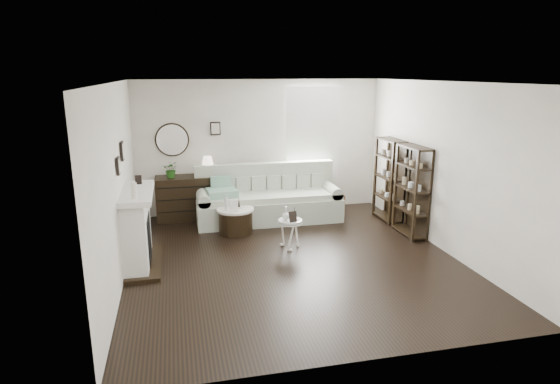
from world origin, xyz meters
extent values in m
plane|color=black|center=(0.00, 0.00, 0.00)|extent=(5.50, 5.50, 0.00)
plane|color=white|center=(0.00, 0.00, 2.70)|extent=(5.50, 5.50, 0.00)
plane|color=white|center=(0.00, 2.75, 1.35)|extent=(5.00, 0.00, 5.00)
plane|color=white|center=(0.00, -2.75, 1.35)|extent=(5.00, 0.00, 5.00)
plane|color=white|center=(-2.50, 0.00, 1.35)|extent=(0.00, 5.50, 5.50)
plane|color=white|center=(2.50, 0.00, 1.35)|extent=(0.00, 5.50, 5.50)
cube|color=white|center=(1.10, 2.73, 1.60)|extent=(1.00, 0.02, 1.80)
cube|color=white|center=(1.10, 2.67, 1.60)|extent=(1.15, 0.02, 1.90)
cylinder|color=silver|center=(-1.75, 2.72, 1.55)|extent=(0.60, 0.03, 0.60)
cube|color=black|center=(-0.90, 2.72, 1.75)|extent=(0.20, 0.03, 0.26)
cube|color=white|center=(-2.33, 0.30, 0.55)|extent=(0.34, 1.20, 1.10)
cube|color=black|center=(-2.30, 0.30, 0.40)|extent=(0.30, 0.65, 0.70)
cube|color=white|center=(-2.28, 0.30, 1.12)|extent=(0.44, 1.35, 0.08)
cube|color=black|center=(-2.25, 0.30, 0.03)|extent=(0.50, 1.40, 0.05)
cylinder|color=beige|center=(-2.28, -0.15, 1.27)|extent=(0.08, 0.08, 0.22)
cube|color=black|center=(-2.28, 0.70, 1.23)|extent=(0.10, 0.03, 0.14)
cube|color=black|center=(-2.47, -0.05, 1.60)|extent=(0.03, 0.18, 0.24)
cube|color=black|center=(-2.47, 0.60, 1.70)|extent=(0.03, 0.22, 0.28)
cube|color=black|center=(2.33, 1.55, 0.80)|extent=(0.30, 0.80, 1.60)
cylinder|color=beige|center=(2.31, 1.30, 0.52)|extent=(0.08, 0.08, 0.11)
cylinder|color=beige|center=(2.31, 1.55, 0.52)|extent=(0.08, 0.08, 0.11)
cylinder|color=beige|center=(2.31, 1.80, 0.52)|extent=(0.08, 0.08, 0.11)
cylinder|color=beige|center=(2.31, 1.30, 0.92)|extent=(0.08, 0.08, 0.11)
cylinder|color=beige|center=(2.31, 1.55, 0.92)|extent=(0.08, 0.08, 0.11)
cylinder|color=beige|center=(2.31, 1.80, 0.92)|extent=(0.08, 0.08, 0.11)
cylinder|color=beige|center=(2.31, 1.30, 1.32)|extent=(0.08, 0.08, 0.11)
cylinder|color=beige|center=(2.31, 1.55, 1.32)|extent=(0.08, 0.08, 0.11)
cylinder|color=beige|center=(2.31, 1.80, 1.32)|extent=(0.08, 0.08, 0.11)
cube|color=black|center=(2.33, 0.65, 0.80)|extent=(0.30, 0.80, 1.60)
cylinder|color=beige|center=(2.31, 0.40, 0.52)|extent=(0.08, 0.08, 0.11)
cylinder|color=beige|center=(2.31, 0.65, 0.52)|extent=(0.08, 0.08, 0.11)
cylinder|color=beige|center=(2.31, 0.90, 0.52)|extent=(0.08, 0.08, 0.11)
cylinder|color=beige|center=(2.31, 0.40, 0.92)|extent=(0.08, 0.08, 0.11)
cylinder|color=beige|center=(2.31, 0.65, 0.92)|extent=(0.08, 0.08, 0.11)
cylinder|color=beige|center=(2.31, 0.90, 0.92)|extent=(0.08, 0.08, 0.11)
cylinder|color=beige|center=(2.31, 0.40, 1.32)|extent=(0.08, 0.08, 0.11)
cylinder|color=beige|center=(2.31, 0.65, 1.32)|extent=(0.08, 0.08, 0.11)
cylinder|color=beige|center=(2.31, 0.90, 1.32)|extent=(0.08, 0.08, 0.11)
cube|color=#ABB5A2|center=(0.02, 2.00, 0.22)|extent=(2.79, 0.96, 0.45)
cube|color=#ABB5A2|center=(0.02, 1.97, 0.50)|extent=(2.41, 0.77, 0.11)
cube|color=#ABB5A2|center=(0.02, 2.37, 0.65)|extent=(2.79, 0.21, 0.86)
cube|color=#ABB5A2|center=(-1.24, 2.00, 0.28)|extent=(0.24, 0.91, 0.56)
cube|color=#ABB5A2|center=(1.29, 2.00, 0.28)|extent=(0.24, 0.91, 0.56)
cube|color=#268D68|center=(-0.89, 1.95, 0.63)|extent=(0.59, 0.50, 0.14)
cube|color=brown|center=(1.26, 2.01, 0.21)|extent=(0.64, 0.24, 0.42)
cube|color=black|center=(-1.47, 2.47, 0.43)|extent=(1.29, 0.54, 0.86)
cube|color=black|center=(-1.47, 2.19, 0.24)|extent=(1.24, 0.01, 0.02)
cube|color=black|center=(-1.47, 2.19, 0.47)|extent=(1.24, 0.01, 0.02)
cube|color=black|center=(-1.47, 2.19, 0.71)|extent=(1.24, 0.01, 0.01)
imported|color=#255B1A|center=(-1.80, 2.42, 1.02)|extent=(0.33, 0.30, 0.33)
cylinder|color=black|center=(-0.71, 1.40, 0.21)|extent=(0.61, 0.61, 0.42)
cylinder|color=beige|center=(-0.71, 1.40, 0.44)|extent=(0.66, 0.66, 0.04)
cylinder|color=silver|center=(0.08, 0.46, 0.48)|extent=(0.40, 0.40, 0.03)
cylinder|color=white|center=(0.08, 0.46, 0.44)|extent=(0.41, 0.41, 0.02)
cylinder|color=white|center=(0.08, 0.46, 0.23)|extent=(0.03, 0.03, 0.46)
cylinder|color=silver|center=(-0.87, 1.33, 0.61)|extent=(0.07, 0.07, 0.29)
cube|color=white|center=(-0.75, 1.23, 0.56)|extent=(0.15, 0.06, 0.20)
cube|color=black|center=(0.09, 0.36, 0.57)|extent=(0.14, 0.07, 0.17)
camera|label=1|loc=(-1.70, -6.62, 2.84)|focal=30.00mm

